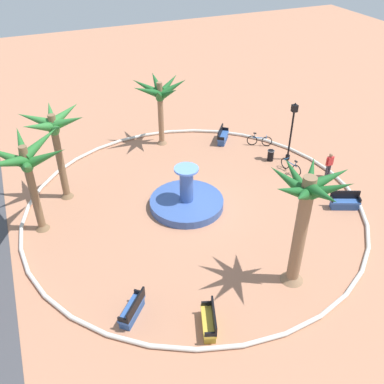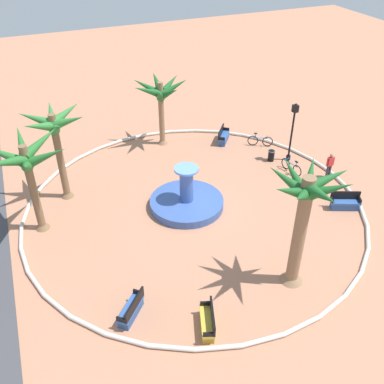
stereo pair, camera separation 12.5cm
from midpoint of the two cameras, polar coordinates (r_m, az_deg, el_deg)
The scene contains 16 objects.
ground_plane at distance 23.92m, azimuth 0.15°, elevation -2.00°, with size 80.00×80.00×0.00m, color tan.
plaza_curb at distance 23.86m, azimuth 0.15°, elevation -1.81°, with size 18.47×18.47×0.20m, color silver.
fountain at distance 23.78m, azimuth -0.87°, elevation -1.23°, with size 4.06×4.06×2.48m.
palm_tree_near_fountain at distance 28.72m, azimuth -4.39°, elevation 12.73°, with size 3.81×3.83×4.65m.
palm_tree_by_curb at distance 21.66m, azimuth -21.16°, elevation 3.50°, with size 4.32×4.07×5.09m.
palm_tree_mid_plaza at distance 17.66m, azimuth 14.46°, elevation -1.79°, with size 3.49×3.53×5.74m.
palm_tree_far_side at distance 23.74m, azimuth -17.76°, elevation 7.51°, with size 3.53×3.44×5.33m.
bench_east at distance 18.39m, azimuth -8.03°, elevation -15.18°, with size 1.53×1.44×1.00m.
bench_west at distance 17.85m, azimuth 2.06°, elevation -16.81°, with size 1.68×1.00×1.00m.
bench_north at distance 30.31m, azimuth 3.93°, elevation 7.23°, with size 1.57×1.37×1.00m.
bench_southeast at distance 25.08m, azimuth 19.31°, elevation -1.33°, with size 1.09×1.67×1.00m.
lamppost at distance 27.87m, azimuth 12.89°, elevation 8.33°, with size 0.32×0.32×3.94m.
trash_bin at distance 28.41m, azimuth 10.18°, elevation 4.80°, with size 0.46×0.46×0.73m.
bicycle_red_frame at distance 27.43m, azimuth 12.76°, elevation 3.30°, with size 1.70×0.49×0.94m.
bicycle_by_lamppost at distance 30.05m, azimuth 8.74°, elevation 6.71°, with size 0.92×1.52×0.94m.
person_cyclist_helmet at distance 27.27m, azimuth 17.50°, elevation 3.56°, with size 0.22×0.53×1.62m.
Camera 1 is at (-17.62, 7.53, 14.32)m, focal length 40.52 mm.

